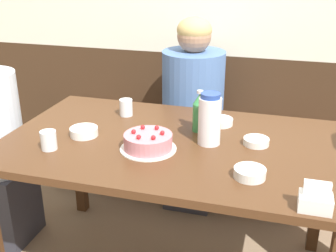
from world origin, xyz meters
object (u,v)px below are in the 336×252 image
Objects in this scene: water_pitcher at (210,119)px; bowl_side_dish at (220,121)px; birthday_cake at (148,142)px; bowl_soup_white at (84,132)px; bowl_rice_small at (250,173)px; person_pale_blue_shirt at (192,116)px; soju_bottle at (200,112)px; napkin_holder at (316,200)px; glass_water_tall at (126,107)px; bowl_sauce_shallow at (256,141)px; bench_seat at (203,167)px; glass_tumbler_short at (49,140)px.

water_pitcher reaches higher than bowl_side_dish.
bowl_soup_white is at bearing 169.97° from birthday_cake.
bowl_rice_small reaches higher than bowl_side_dish.
bowl_rice_small is 0.10× the size of person_pale_blue_shirt.
soju_bottle reaches higher than napkin_holder.
bowl_side_dish is at bearing 87.62° from water_pitcher.
glass_water_tall is (-0.94, 0.66, 0.01)m from napkin_holder.
bowl_sauce_shallow is at bearing 33.77° from person_pale_blue_shirt.
napkin_holder is 0.89× the size of bowl_rice_small.
water_pitcher reaches higher than bench_seat.
soju_bottle is 0.71m from glass_tumbler_short.
bowl_rice_small is at bearing -70.33° from bench_seat.
napkin_holder is at bearing -63.49° from bench_seat.
person_pale_blue_shirt is (-0.06, -0.10, 0.41)m from bench_seat.
person_pale_blue_shirt is at bearing 114.62° from bowl_rice_small.
bench_seat is 1.51m from napkin_holder.
water_pitcher is at bearing -92.38° from bowl_side_dish.
bench_seat is at bearing 85.76° from birthday_cake.
person_pale_blue_shirt is (0.43, 0.97, -0.19)m from glass_tumbler_short.
birthday_cake is 2.96× the size of glass_tumbler_short.
glass_water_tall is 0.58m from person_pale_blue_shirt.
napkin_holder is 0.95× the size of bowl_sauce_shallow.
water_pitcher is at bearing 135.97° from napkin_holder.
person_pale_blue_shirt is (0.35, 0.79, -0.17)m from bowl_soup_white.
bench_seat is 1.12m from birthday_cake.
soju_bottle is at bearing 162.99° from bowl_sauce_shallow.
birthday_cake is 2.27× the size of napkin_holder.
bowl_soup_white is (-0.58, -0.08, -0.10)m from water_pitcher.
napkin_holder is 1.30× the size of glass_tumbler_short.
bowl_soup_white is 0.80m from bowl_sauce_shallow.
bowl_sauce_shallow is (0.20, -0.20, -0.00)m from bowl_side_dish.
water_pitcher is at bearing -60.71° from soju_bottle.
person_pale_blue_shirt is at bearing 120.86° from napkin_holder.
birthday_cake is at bearing -56.15° from glass_water_tall.
glass_water_tall reaches higher than bench_seat.
glass_water_tall reaches higher than glass_tumbler_short.
bowl_sauce_shallow is (0.45, 0.18, -0.02)m from birthday_cake.
bench_seat is 8.28× the size of birthday_cake.
bowl_soup_white reaches higher than bench_seat.
glass_water_tall is (-0.50, -0.01, 0.03)m from bowl_side_dish.
napkin_holder reaches higher than bowl_sauce_shallow.
bench_seat is at bearing 107.88° from bowl_side_dish.
birthday_cake is 1.22× the size of soju_bottle.
bowl_rice_small is at bearing -89.47° from bowl_sauce_shallow.
person_pale_blue_shirt reaches higher than glass_water_tall.
bowl_rice_small is at bearing -35.33° from glass_water_tall.
glass_tumbler_short is (-0.17, -0.49, -0.00)m from glass_water_tall.
person_pale_blue_shirt reaches higher than glass_tumbler_short.
bowl_sauce_shallow is (0.21, 0.04, -0.10)m from water_pitcher.
bench_seat is at bearing 116.51° from napkin_holder.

